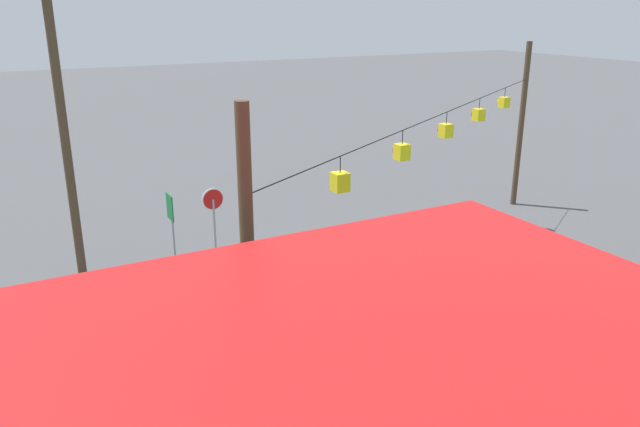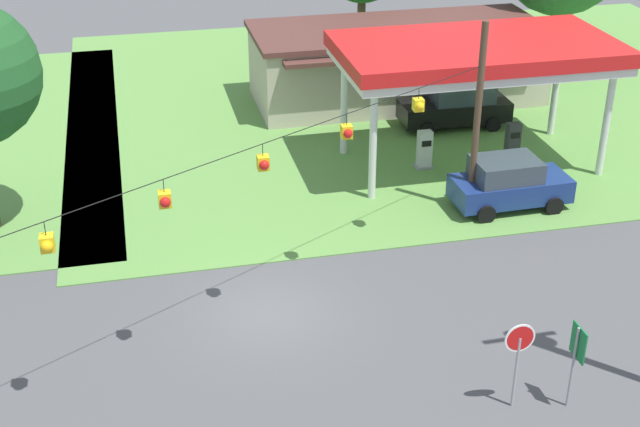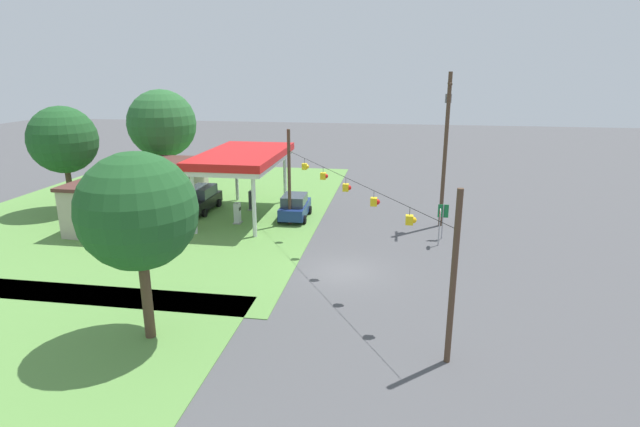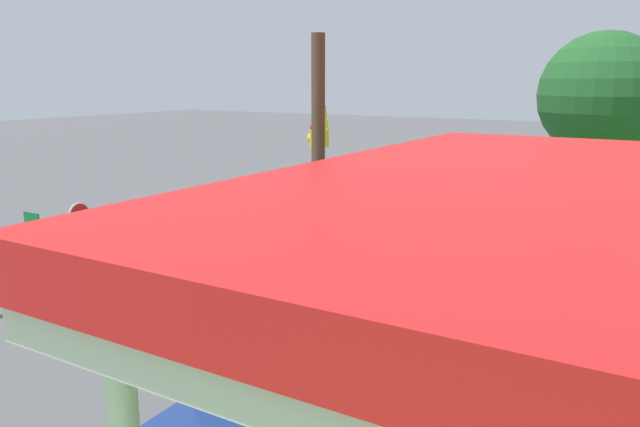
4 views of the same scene
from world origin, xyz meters
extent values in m
plane|color=#4C4C4F|center=(0.00, 0.00, 0.00)|extent=(160.00, 160.00, 0.00)
cube|color=#5B8E42|center=(11.79, 16.88, 0.02)|extent=(36.00, 28.00, 0.04)
cube|color=silver|center=(9.79, 8.90, 4.38)|extent=(10.54, 5.50, 0.35)
cube|color=red|center=(9.79, 8.90, 4.83)|extent=(10.74, 5.70, 0.55)
cylinder|color=silver|center=(5.12, 6.75, 2.10)|extent=(0.28, 0.28, 4.20)
cylinder|color=silver|center=(14.46, 6.75, 2.10)|extent=(0.28, 0.28, 4.20)
cylinder|color=silver|center=(5.12, 11.04, 2.10)|extent=(0.28, 0.28, 4.20)
cylinder|color=silver|center=(14.46, 11.04, 2.10)|extent=(0.28, 0.28, 4.20)
cube|color=#B2A893|center=(9.22, 16.88, 1.66)|extent=(13.43, 5.32, 3.33)
cube|color=#512D28|center=(9.22, 16.88, 3.45)|extent=(13.73, 5.62, 0.24)
cube|color=#512D28|center=(9.22, 13.87, 3.08)|extent=(12.09, 0.70, 0.20)
cube|color=gray|center=(7.91, 8.90, 0.06)|extent=(0.71, 0.56, 0.12)
cube|color=silver|center=(7.91, 8.90, 0.86)|extent=(0.55, 0.40, 1.48)
cube|color=black|center=(7.91, 8.68, 1.15)|extent=(0.38, 0.03, 0.24)
cube|color=gray|center=(11.68, 8.90, 0.06)|extent=(0.71, 0.56, 0.12)
cube|color=#333338|center=(11.68, 8.90, 0.86)|extent=(0.55, 0.40, 1.48)
cube|color=black|center=(11.68, 8.68, 1.15)|extent=(0.39, 0.03, 0.24)
cube|color=navy|center=(9.84, 4.92, 0.76)|extent=(4.31, 1.96, 0.84)
cube|color=#333D47|center=(9.59, 4.92, 1.56)|extent=(2.39, 1.76, 0.76)
cylinder|color=black|center=(11.14, 5.90, 0.34)|extent=(0.69, 0.24, 0.68)
cylinder|color=black|center=(11.19, 4.01, 0.34)|extent=(0.69, 0.24, 0.68)
cylinder|color=black|center=(8.50, 5.83, 0.34)|extent=(0.69, 0.24, 0.68)
cylinder|color=black|center=(8.54, 3.94, 0.34)|extent=(0.69, 0.24, 0.68)
cube|color=black|center=(10.64, 12.87, 0.77)|extent=(4.87, 1.95, 0.87)
cube|color=#333D47|center=(10.93, 12.86, 1.61)|extent=(2.69, 1.76, 0.80)
cylinder|color=black|center=(9.13, 11.95, 0.34)|extent=(0.68, 0.23, 0.68)
cylinder|color=black|center=(9.16, 13.84, 0.34)|extent=(0.68, 0.23, 0.68)
cylinder|color=black|center=(12.12, 11.89, 0.34)|extent=(0.68, 0.23, 0.68)
cylinder|color=black|center=(12.16, 13.78, 0.34)|extent=(0.68, 0.23, 0.68)
cylinder|color=#99999E|center=(5.37, -5.57, 1.05)|extent=(0.08, 0.08, 2.10)
cylinder|color=white|center=(5.37, -5.57, 2.10)|extent=(0.80, 0.03, 0.80)
cylinder|color=red|center=(5.37, -5.57, 2.10)|extent=(0.70, 0.03, 0.70)
cylinder|color=gray|center=(6.75, -5.88, 1.20)|extent=(0.07, 0.07, 2.40)
cube|color=#146B33|center=(6.80, -5.88, 1.95)|extent=(0.04, 0.70, 0.90)
cylinder|color=#4C3828|center=(9.80, -6.00, 5.47)|extent=(0.28, 0.28, 10.94)
cube|color=#4C3828|center=(9.80, -6.00, 10.14)|extent=(2.20, 0.14, 0.14)
cylinder|color=#59595B|center=(10.15, -6.00, 9.14)|extent=(0.44, 0.44, 0.60)
cylinder|color=#4C3828|center=(-8.35, -5.00, 3.51)|extent=(0.24, 0.24, 7.03)
cylinder|color=#4C3828|center=(8.35, 5.00, 3.51)|extent=(0.24, 0.24, 7.03)
cylinder|color=black|center=(0.00, 0.00, 5.48)|extent=(16.71, 10.02, 0.02)
cylinder|color=black|center=(-5.57, -3.33, 5.31)|extent=(0.02, 0.02, 0.35)
cube|color=yellow|center=(-5.57, -3.33, 4.93)|extent=(0.32, 0.32, 0.40)
sphere|color=yellow|center=(-5.57, -3.50, 4.93)|extent=(0.28, 0.28, 0.28)
cylinder|color=black|center=(-2.78, -1.67, 5.31)|extent=(0.02, 0.02, 0.35)
cube|color=yellow|center=(-2.78, -1.67, 4.93)|extent=(0.32, 0.32, 0.40)
sphere|color=red|center=(-2.78, -1.84, 4.93)|extent=(0.28, 0.28, 0.28)
cylinder|color=black|center=(0.00, 0.00, 5.31)|extent=(0.02, 0.02, 0.35)
cube|color=yellow|center=(0.00, 0.00, 4.93)|extent=(0.32, 0.32, 0.40)
sphere|color=red|center=(0.00, -0.17, 4.93)|extent=(0.28, 0.28, 0.28)
cylinder|color=black|center=(2.78, 1.67, 5.31)|extent=(0.02, 0.02, 0.35)
cube|color=yellow|center=(2.78, 1.67, 4.93)|extent=(0.32, 0.32, 0.40)
sphere|color=red|center=(2.78, 1.50, 4.93)|extent=(0.28, 0.28, 0.28)
cylinder|color=black|center=(5.57, 3.33, 5.31)|extent=(0.02, 0.02, 0.35)
cube|color=yellow|center=(5.57, 3.33, 4.93)|extent=(0.32, 0.32, 0.40)
sphere|color=yellow|center=(5.57, 3.16, 4.93)|extent=(0.28, 0.28, 0.28)
cylinder|color=#4C3828|center=(9.17, 23.26, 1.84)|extent=(0.44, 0.44, 3.68)
sphere|color=#1E5123|center=(9.17, 23.26, 5.78)|extent=(5.24, 5.24, 5.24)
cylinder|color=#4C3828|center=(-8.45, 7.45, 1.86)|extent=(0.44, 0.44, 3.72)
sphere|color=#1E5123|center=(-8.45, 7.45, 5.65)|extent=(4.81, 4.81, 4.81)
cylinder|color=#4C3828|center=(18.47, 19.51, 1.78)|extent=(0.44, 0.44, 3.56)
sphere|color=#28602D|center=(18.47, 19.51, 6.12)|extent=(6.39, 6.39, 6.39)
camera|label=1|loc=(11.96, 14.14, 8.44)|focal=35.00mm
camera|label=2|loc=(-3.43, -22.02, 14.91)|focal=50.00mm
camera|label=3|loc=(-26.22, -2.77, 11.13)|focal=28.00mm
camera|label=4|loc=(17.75, 10.73, 6.26)|focal=35.00mm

